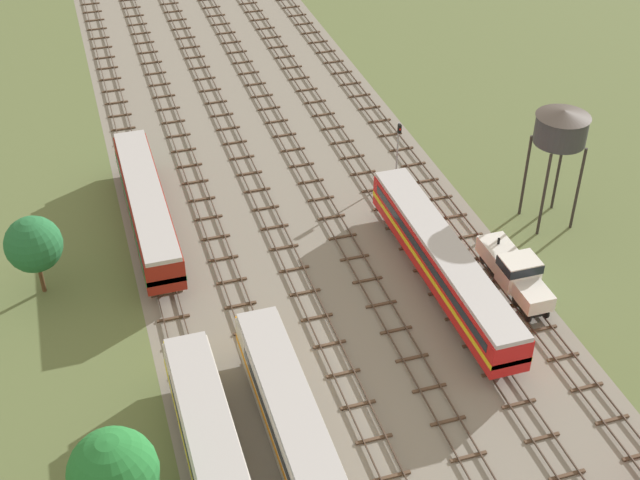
# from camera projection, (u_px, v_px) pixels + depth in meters

# --- Properties ---
(ground_plane) EXTENTS (480.00, 480.00, 0.00)m
(ground_plane) POSITION_uv_depth(u_px,v_px,m) (283.00, 184.00, 77.62)
(ground_plane) COLOR #5B6B3D
(ballast_bed) EXTENTS (28.92, 176.00, 0.01)m
(ballast_bed) POSITION_uv_depth(u_px,v_px,m) (283.00, 184.00, 77.62)
(ballast_bed) COLOR gray
(ballast_bed) RESTS_ON ground
(track_far_left) EXTENTS (2.40, 126.00, 0.29)m
(track_far_left) POSITION_uv_depth(u_px,v_px,m) (142.00, 199.00, 75.31)
(track_far_left) COLOR #47382D
(track_far_left) RESTS_ON ground
(track_left) EXTENTS (2.40, 126.00, 0.29)m
(track_left) POSITION_uv_depth(u_px,v_px,m) (198.00, 190.00, 76.51)
(track_left) COLOR #47382D
(track_left) RESTS_ON ground
(track_centre_left) EXTENTS (2.40, 126.00, 0.29)m
(track_centre_left) POSITION_uv_depth(u_px,v_px,m) (253.00, 181.00, 77.71)
(track_centre_left) COLOR #47382D
(track_centre_left) RESTS_ON ground
(track_centre) EXTENTS (2.40, 126.00, 0.29)m
(track_centre) POSITION_uv_depth(u_px,v_px,m) (306.00, 173.00, 78.92)
(track_centre) COLOR #47382D
(track_centre) RESTS_ON ground
(track_centre_right) EXTENTS (2.40, 126.00, 0.29)m
(track_centre_right) POSITION_uv_depth(u_px,v_px,m) (358.00, 164.00, 80.12)
(track_centre_right) COLOR #47382D
(track_centre_right) RESTS_ON ground
(track_right) EXTENTS (2.40, 126.00, 0.29)m
(track_right) POSITION_uv_depth(u_px,v_px,m) (407.00, 156.00, 81.32)
(track_right) COLOR #47382D
(track_right) RESTS_ON ground
(diesel_railcar_far_left_near) EXTENTS (2.96, 20.50, 3.80)m
(diesel_railcar_far_left_near) POSITION_uv_depth(u_px,v_px,m) (218.00, 470.00, 48.25)
(diesel_railcar_far_left_near) COLOR beige
(diesel_railcar_far_left_near) RESTS_ON ground
(diesel_railcar_left_mid) EXTENTS (2.96, 20.50, 3.80)m
(diesel_railcar_left_mid) POSITION_uv_depth(u_px,v_px,m) (298.00, 436.00, 50.26)
(diesel_railcar_left_mid) COLOR beige
(diesel_railcar_left_mid) RESTS_ON ground
(shunter_loco_right_midfar) EXTENTS (2.74, 8.46, 3.10)m
(shunter_loco_right_midfar) POSITION_uv_depth(u_px,v_px,m) (515.00, 271.00, 63.96)
(shunter_loco_right_midfar) COLOR white
(shunter_loco_right_midfar) RESTS_ON ground
(passenger_coach_centre_right_far) EXTENTS (2.96, 22.00, 3.80)m
(passenger_coach_centre_right_far) POSITION_uv_depth(u_px,v_px,m) (443.00, 260.00, 63.99)
(passenger_coach_centre_right_far) COLOR red
(passenger_coach_centre_right_far) RESTS_ON ground
(diesel_railcar_far_left_farther) EXTENTS (2.96, 20.50, 3.80)m
(diesel_railcar_far_left_farther) POSITION_uv_depth(u_px,v_px,m) (147.00, 205.00, 70.12)
(diesel_railcar_far_left_farther) COLOR maroon
(diesel_railcar_far_left_farther) RESTS_ON ground
(water_tower) EXTENTS (4.33, 4.33, 10.33)m
(water_tower) POSITION_uv_depth(u_px,v_px,m) (561.00, 128.00, 67.76)
(water_tower) COLOR #2D2826
(water_tower) RESTS_ON ground
(signal_post_nearest) EXTENTS (0.28, 0.47, 5.78)m
(signal_post_nearest) POSITION_uv_depth(u_px,v_px,m) (398.00, 145.00, 76.03)
(signal_post_nearest) COLOR gray
(signal_post_nearest) RESTS_ON ground
(lineside_tree_0) EXTENTS (4.21, 4.21, 6.45)m
(lineside_tree_0) POSITION_uv_depth(u_px,v_px,m) (34.00, 244.00, 62.71)
(lineside_tree_0) COLOR #4C331E
(lineside_tree_0) RESTS_ON ground
(lineside_tree_1) EXTENTS (4.90, 4.90, 7.06)m
(lineside_tree_1) POSITION_uv_depth(u_px,v_px,m) (113.00, 473.00, 45.61)
(lineside_tree_1) COLOR #4C331E
(lineside_tree_1) RESTS_ON ground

